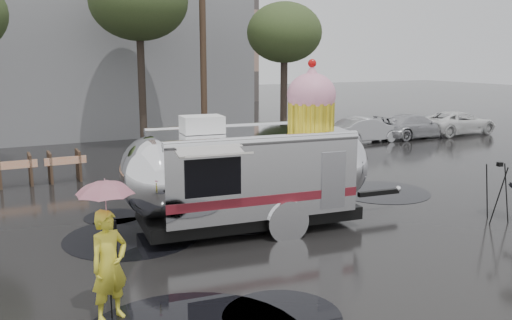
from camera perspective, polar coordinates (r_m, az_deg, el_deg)
ground at (r=11.37m, az=9.15°, el=-10.37°), size 120.00×120.00×0.00m
puddles at (r=11.74m, az=-1.89°, el=-9.50°), size 11.55×9.40×0.01m
grey_building at (r=32.69m, az=-23.48°, el=14.31°), size 22.00×12.00×13.00m
utility_pole at (r=24.18m, az=-5.60°, el=12.15°), size 1.60×0.28×9.00m
tree_mid at (r=24.45m, az=-12.26°, el=15.98°), size 4.20×4.20×8.03m
tree_right at (r=24.80m, az=3.01°, el=13.16°), size 3.36×3.36×6.42m
barricade_row at (r=18.84m, az=-24.02°, el=-0.95°), size 4.30×0.80×1.00m
parked_cars at (r=27.56m, az=14.48°, el=3.58°), size 13.20×1.90×1.50m
airstream_trailer at (r=12.95m, az=-0.39°, el=-0.93°), size 7.60×3.11×4.10m
person_left at (r=8.87m, az=-15.19°, el=-10.68°), size 0.76×0.66×1.79m
umbrella_pink at (r=8.55m, az=-15.53°, el=-4.30°), size 1.08×1.08×2.29m
tripod at (r=14.72m, az=24.11°, el=-2.55°), size 0.61×0.62×1.53m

